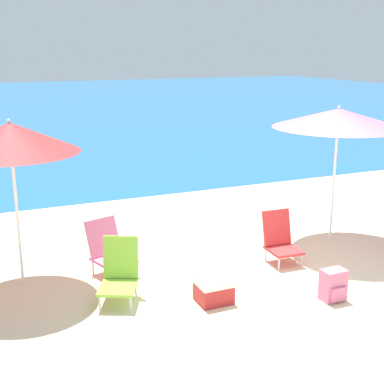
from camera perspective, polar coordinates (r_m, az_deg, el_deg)
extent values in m
plane|color=beige|center=(6.75, 9.52, -10.47)|extent=(60.00, 60.00, 0.00)
cube|color=#23669E|center=(30.18, -17.17, 8.95)|extent=(60.00, 40.00, 0.01)
cylinder|color=white|center=(6.89, -18.10, -2.94)|extent=(0.04, 0.04, 1.69)
cone|color=red|center=(6.65, -18.82, 5.51)|extent=(1.62, 1.62, 0.36)
sphere|color=white|center=(6.63, -18.96, 7.23)|extent=(0.04, 0.04, 0.04)
cylinder|color=white|center=(8.33, 14.85, 0.64)|extent=(0.04, 0.04, 1.77)
cone|color=pink|center=(8.15, 15.34, 7.62)|extent=(1.92, 1.92, 0.28)
sphere|color=white|center=(8.13, 15.42, 8.73)|extent=(0.04, 0.04, 0.04)
cylinder|color=silver|center=(6.89, -8.65, -9.00)|extent=(0.02, 0.02, 0.20)
cylinder|color=silver|center=(7.08, -6.00, -8.22)|extent=(0.02, 0.02, 0.20)
cylinder|color=silver|center=(7.24, -10.52, -7.88)|extent=(0.02, 0.02, 0.20)
cylinder|color=silver|center=(7.42, -7.94, -7.18)|extent=(0.02, 0.02, 0.20)
cube|color=pink|center=(7.11, -8.32, -7.20)|extent=(0.58, 0.62, 0.04)
cube|color=pink|center=(7.22, -9.50, -4.68)|extent=(0.49, 0.31, 0.47)
cylinder|color=silver|center=(6.27, -9.82, -11.66)|extent=(0.02, 0.02, 0.19)
cylinder|color=silver|center=(6.20, -6.56, -11.81)|extent=(0.02, 0.02, 0.19)
cylinder|color=silver|center=(6.63, -9.07, -10.05)|extent=(0.02, 0.02, 0.19)
cylinder|color=silver|center=(6.58, -6.01, -10.17)|extent=(0.02, 0.02, 0.19)
cube|color=#8ECC3D|center=(6.37, -7.90, -10.00)|extent=(0.59, 0.62, 0.04)
cube|color=#8ECC3D|center=(6.48, -7.61, -6.89)|extent=(0.42, 0.28, 0.51)
cylinder|color=silver|center=(7.32, 9.26, -7.61)|extent=(0.02, 0.02, 0.18)
cylinder|color=silver|center=(7.49, 11.61, -7.19)|extent=(0.02, 0.02, 0.18)
cylinder|color=silver|center=(7.62, 7.87, -6.62)|extent=(0.02, 0.02, 0.18)
cylinder|color=silver|center=(7.78, 10.16, -6.24)|extent=(0.02, 0.02, 0.18)
cube|color=red|center=(7.51, 9.76, -6.14)|extent=(0.43, 0.46, 0.04)
cube|color=red|center=(7.60, 9.02, -3.73)|extent=(0.42, 0.17, 0.49)
cube|color=pink|center=(6.61, 14.82, -9.55)|extent=(0.29, 0.19, 0.38)
cube|color=pink|center=(6.57, 15.38, -10.50)|extent=(0.20, 0.03, 0.17)
cube|color=#B72828|center=(6.39, 2.32, -10.72)|extent=(0.39, 0.34, 0.22)
cube|color=white|center=(6.33, 2.33, -9.60)|extent=(0.40, 0.35, 0.06)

